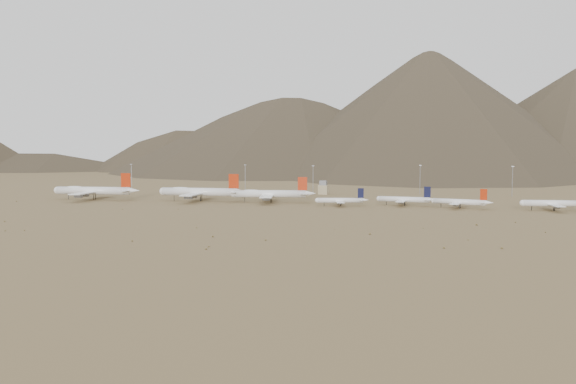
% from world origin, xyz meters
% --- Properties ---
extents(ground, '(3000.00, 3000.00, 0.00)m').
position_xyz_m(ground, '(0.00, 0.00, 0.00)').
color(ground, '#947C4C').
rests_on(ground, ground).
extents(mountain_ridge, '(4400.00, 1000.00, 300.00)m').
position_xyz_m(mountain_ridge, '(0.00, 900.00, 150.00)').
color(mountain_ridge, brown).
rests_on(mountain_ridge, ground).
extents(widebody_west, '(70.98, 54.97, 21.11)m').
position_xyz_m(widebody_west, '(-136.07, 25.24, 7.28)').
color(widebody_west, white).
rests_on(widebody_west, ground).
extents(widebody_centre, '(70.96, 54.59, 21.07)m').
position_xyz_m(widebody_centre, '(-50.24, 34.54, 7.26)').
color(widebody_centre, white).
rests_on(widebody_centre, ground).
extents(widebody_east, '(63.43, 49.70, 19.06)m').
position_xyz_m(widebody_east, '(4.56, 37.66, 6.57)').
color(widebody_east, white).
rests_on(widebody_east, ground).
extents(narrowbody_a, '(37.38, 27.55, 12.57)m').
position_xyz_m(narrowbody_a, '(60.23, 24.48, 4.08)').
color(narrowbody_a, white).
rests_on(narrowbody_a, ground).
extents(narrowbody_b, '(42.07, 30.38, 13.89)m').
position_xyz_m(narrowbody_b, '(103.73, 37.54, 4.51)').
color(narrowbody_b, white).
rests_on(narrowbody_b, ground).
extents(narrowbody_c, '(40.47, 29.81, 13.60)m').
position_xyz_m(narrowbody_c, '(140.63, 29.25, 4.41)').
color(narrowbody_c, white).
rests_on(narrowbody_c, ground).
extents(narrowbody_d, '(45.51, 33.03, 15.06)m').
position_xyz_m(narrowbody_d, '(199.23, 28.77, 4.89)').
color(narrowbody_d, white).
rests_on(narrowbody_d, ground).
extents(control_tower, '(8.00, 8.00, 12.00)m').
position_xyz_m(control_tower, '(30.00, 120.00, 5.32)').
color(control_tower, tan).
rests_on(control_tower, ground).
extents(mast_far_west, '(2.00, 0.60, 25.70)m').
position_xyz_m(mast_far_west, '(-151.69, 111.77, 14.20)').
color(mast_far_west, gray).
rests_on(mast_far_west, ground).
extents(mast_west, '(2.00, 0.60, 25.70)m').
position_xyz_m(mast_west, '(-42.64, 122.05, 14.20)').
color(mast_west, gray).
rests_on(mast_west, ground).
extents(mast_centre, '(2.00, 0.60, 25.70)m').
position_xyz_m(mast_centre, '(22.60, 111.32, 14.20)').
color(mast_centre, gray).
rests_on(mast_centre, ground).
extents(mast_east, '(2.00, 0.60, 25.70)m').
position_xyz_m(mast_east, '(112.44, 144.06, 14.20)').
color(mast_east, gray).
rests_on(mast_east, ground).
extents(mast_far_east, '(2.00, 0.60, 25.70)m').
position_xyz_m(mast_far_east, '(187.41, 132.43, 14.20)').
color(mast_far_east, gray).
rests_on(mast_far_east, ground).
extents(desert_scrub, '(413.56, 172.93, 0.88)m').
position_xyz_m(desert_scrub, '(0.87, -105.22, 0.33)').
color(desert_scrub, brown).
rests_on(desert_scrub, ground).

